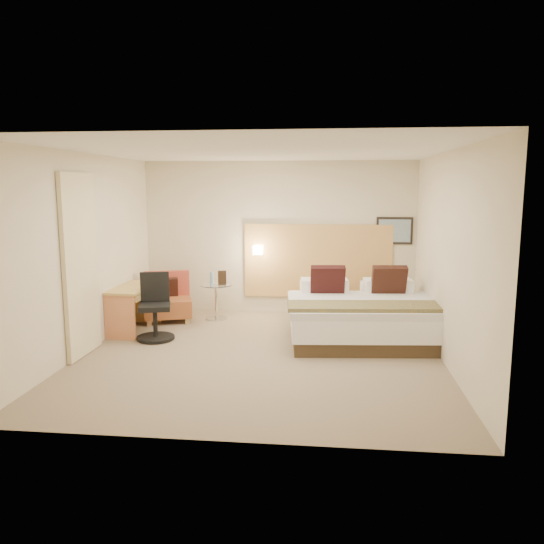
# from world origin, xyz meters

# --- Properties ---
(floor) EXTENTS (4.80, 5.00, 0.02)m
(floor) POSITION_xyz_m (0.00, 0.00, -0.01)
(floor) COLOR #7C6A53
(floor) RESTS_ON ground
(ceiling) EXTENTS (4.80, 5.00, 0.02)m
(ceiling) POSITION_xyz_m (0.00, 0.00, 2.71)
(ceiling) COLOR white
(ceiling) RESTS_ON floor
(wall_back) EXTENTS (4.80, 0.02, 2.70)m
(wall_back) POSITION_xyz_m (0.00, 2.51, 1.35)
(wall_back) COLOR beige
(wall_back) RESTS_ON floor
(wall_front) EXTENTS (4.80, 0.02, 2.70)m
(wall_front) POSITION_xyz_m (0.00, -2.51, 1.35)
(wall_front) COLOR beige
(wall_front) RESTS_ON floor
(wall_left) EXTENTS (0.02, 5.00, 2.70)m
(wall_left) POSITION_xyz_m (-2.41, 0.00, 1.35)
(wall_left) COLOR beige
(wall_left) RESTS_ON floor
(wall_right) EXTENTS (0.02, 5.00, 2.70)m
(wall_right) POSITION_xyz_m (2.41, 0.00, 1.35)
(wall_right) COLOR beige
(wall_right) RESTS_ON floor
(headboard_panel) EXTENTS (2.60, 0.04, 1.30)m
(headboard_panel) POSITION_xyz_m (0.70, 2.47, 0.95)
(headboard_panel) COLOR tan
(headboard_panel) RESTS_ON wall_back
(art_frame) EXTENTS (0.62, 0.03, 0.47)m
(art_frame) POSITION_xyz_m (2.02, 2.48, 1.50)
(art_frame) COLOR black
(art_frame) RESTS_ON wall_back
(art_canvas) EXTENTS (0.54, 0.01, 0.39)m
(art_canvas) POSITION_xyz_m (2.02, 2.46, 1.50)
(art_canvas) COLOR gray
(art_canvas) RESTS_ON wall_back
(lamp_arm) EXTENTS (0.02, 0.12, 0.02)m
(lamp_arm) POSITION_xyz_m (-0.35, 2.42, 1.15)
(lamp_arm) COLOR silver
(lamp_arm) RESTS_ON wall_back
(lamp_shade) EXTENTS (0.15, 0.15, 0.15)m
(lamp_shade) POSITION_xyz_m (-0.35, 2.36, 1.15)
(lamp_shade) COLOR #FDEBC5
(lamp_shade) RESTS_ON wall_back
(curtain) EXTENTS (0.06, 0.90, 2.42)m
(curtain) POSITION_xyz_m (-2.36, -0.25, 1.22)
(curtain) COLOR beige
(curtain) RESTS_ON wall_left
(bottle_a) EXTENTS (0.08, 0.08, 0.22)m
(bottle_a) POSITION_xyz_m (-1.08, 1.87, 0.71)
(bottle_a) COLOR #86B6CF
(bottle_a) RESTS_ON side_table
(menu_folder) EXTENTS (0.15, 0.09, 0.24)m
(menu_folder) POSITION_xyz_m (-0.90, 1.88, 0.72)
(menu_folder) COLOR #302113
(menu_folder) RESTS_ON side_table
(bed) EXTENTS (2.34, 2.30, 1.06)m
(bed) POSITION_xyz_m (1.38, 1.03, 0.34)
(bed) COLOR #3C2D1E
(bed) RESTS_ON floor
(lounge_chair) EXTENTS (0.95, 0.89, 0.81)m
(lounge_chair) POSITION_xyz_m (-1.82, 1.72, 0.32)
(lounge_chair) COLOR tan
(lounge_chair) RESTS_ON floor
(side_table) EXTENTS (0.65, 0.65, 0.60)m
(side_table) POSITION_xyz_m (-1.01, 1.87, 0.34)
(side_table) COLOR silver
(side_table) RESTS_ON floor
(desk) EXTENTS (0.56, 1.15, 0.71)m
(desk) POSITION_xyz_m (-2.11, 1.00, 0.56)
(desk) COLOR tan
(desk) RESTS_ON floor
(desk_chair) EXTENTS (0.68, 0.68, 0.98)m
(desk_chair) POSITION_xyz_m (-1.66, 0.59, 0.40)
(desk_chair) COLOR black
(desk_chair) RESTS_ON floor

